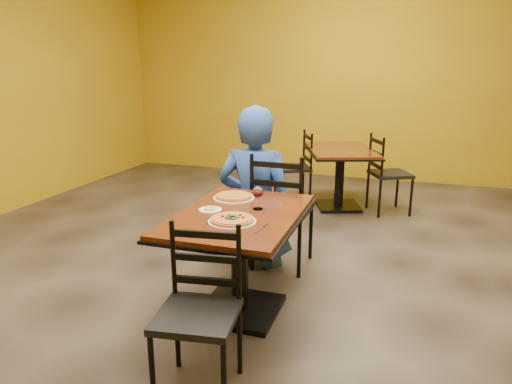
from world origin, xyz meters
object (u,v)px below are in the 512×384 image
(table_second, at_px, (340,165))
(side_plate, at_px, (210,210))
(pizza_main, at_px, (232,219))
(plate_main, at_px, (232,221))
(chair_main_near, at_px, (197,316))
(plate_far, at_px, (234,198))
(diner, at_px, (255,186))
(table_main, at_px, (239,239))
(chair_second_right, at_px, (390,174))
(pizza_far, at_px, (234,196))
(wine_glass, at_px, (258,197))
(chair_second_left, at_px, (292,168))
(chair_main_far, at_px, (283,209))

(table_second, xyz_separation_m, side_plate, (-0.51, -2.79, 0.20))
(pizza_main, bearing_deg, plate_main, 0.00)
(table_second, distance_m, chair_main_near, 3.64)
(plate_far, bearing_deg, chair_main_near, -78.51)
(chair_main_near, relative_size, plate_far, 2.93)
(diner, height_order, pizza_main, diner)
(table_main, bearing_deg, plate_far, 116.63)
(chair_second_right, distance_m, pizza_far, 2.69)
(table_main, height_order, table_second, same)
(wine_glass, bearing_deg, table_main, -129.22)
(chair_second_left, relative_size, plate_far, 3.00)
(table_main, xyz_separation_m, pizza_main, (0.03, -0.20, 0.21))
(pizza_main, height_order, plate_far, pizza_main)
(chair_second_left, bearing_deg, chair_second_right, 63.79)
(table_second, distance_m, wine_glass, 2.68)
(table_second, relative_size, pizza_far, 4.74)
(table_main, xyz_separation_m, plate_main, (0.03, -0.20, 0.20))
(pizza_far, distance_m, wine_glass, 0.33)
(chair_main_far, bearing_deg, side_plate, 74.28)
(diner, relative_size, plate_main, 4.55)
(plate_main, bearing_deg, chair_second_left, 96.27)
(chair_main_far, bearing_deg, pizza_main, 89.09)
(plate_main, bearing_deg, chair_second_right, 73.62)
(table_main, relative_size, chair_second_right, 1.30)
(plate_main, bearing_deg, chair_main_near, -85.30)
(plate_far, bearing_deg, wine_glass, -37.54)
(wine_glass, bearing_deg, chair_main_far, 91.77)
(plate_far, height_order, side_plate, same)
(table_second, height_order, pizza_main, pizza_main)
(table_main, height_order, chair_second_right, chair_second_right)
(table_main, height_order, pizza_far, pizza_far)
(table_main, relative_size, table_second, 0.93)
(wine_glass, bearing_deg, chair_second_left, 98.49)
(chair_main_near, relative_size, side_plate, 5.68)
(table_main, xyz_separation_m, side_plate, (-0.21, -0.01, 0.20))
(table_second, relative_size, chair_second_left, 1.43)
(pizza_main, distance_m, wine_glass, 0.33)
(chair_second_right, height_order, side_plate, chair_second_right)
(chair_main_near, height_order, side_plate, chair_main_near)
(chair_main_far, relative_size, wine_glass, 5.71)
(pizza_far, bearing_deg, chair_second_left, 93.31)
(side_plate, bearing_deg, table_main, 3.82)
(table_main, relative_size, plate_far, 3.97)
(table_main, bearing_deg, chair_second_right, 72.00)
(chair_second_left, bearing_deg, table_main, -20.05)
(chair_second_right, xyz_separation_m, diner, (-1.07, -1.90, 0.23))
(chair_second_left, bearing_deg, chair_main_far, -15.01)
(table_main, distance_m, table_second, 2.79)
(table_main, relative_size, chair_main_far, 1.20)
(pizza_main, bearing_deg, wine_glass, 77.65)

